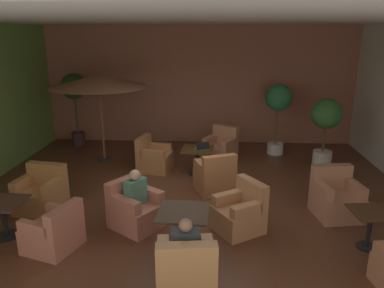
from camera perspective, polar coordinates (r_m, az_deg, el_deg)
name	(u,v)px	position (r m, az deg, el deg)	size (l,w,h in m)	color
ground_plane	(191,201)	(7.77, -0.19, -8.73)	(9.45, 8.85, 0.02)	#56301F
wall_back_brick	(199,86)	(11.50, 1.11, 8.90)	(9.45, 0.08, 3.53)	#A4634E
ceiling_slab	(191,18)	(7.02, -0.21, 18.60)	(9.45, 8.85, 0.06)	silver
cafe_table_front_left	(198,155)	(9.01, 0.85, -1.68)	(0.79, 0.79, 0.64)	black
armchair_front_left_north	(153,158)	(9.36, -5.91, -2.16)	(0.88, 0.85, 0.85)	#AE7143
armchair_front_left_east	(215,177)	(8.07, 3.51, -5.06)	(0.95, 0.95, 0.90)	#B47145
armchair_front_left_south	(221,149)	(9.98, 4.41, -0.76)	(1.00, 1.00, 0.93)	#B47552
cafe_table_front_right	(183,218)	(5.99, -1.35, -11.24)	(0.83, 0.83, 0.64)	black
armchair_front_right_north	(135,210)	(6.77, -8.69, -9.85)	(1.07, 1.05, 0.84)	#B56955
armchair_front_right_east	(186,272)	(5.13, -0.93, -18.93)	(0.83, 0.86, 0.90)	#B17845
armchair_front_right_south	(240,213)	(6.62, 7.34, -10.42)	(1.00, 0.99, 0.88)	#B2774F
cafe_table_mid_center	(370,220)	(6.63, 25.57, -10.45)	(0.66, 0.66, 0.64)	black
armchair_mid_center_east	(336,199)	(7.57, 21.09, -7.78)	(0.88, 0.91, 0.91)	#B27556
cafe_table_rear_right	(4,211)	(7.05, -26.80, -9.08)	(0.69, 0.69, 0.64)	black
armchair_rear_right_north	(54,232)	(6.45, -20.32, -12.50)	(0.92, 0.93, 0.78)	#B36A53
armchair_rear_right_east	(41,194)	(7.84, -21.98, -7.11)	(0.92, 0.88, 0.87)	#B57944
patio_umbrella_tall_red	(99,81)	(9.89, -13.99, 9.25)	(2.50, 2.50, 2.29)	#2D2D2D
potted_tree_left_corner	(326,122)	(9.93, 19.73, 3.19)	(0.76, 0.76, 1.76)	silver
potted_tree_mid_left	(278,105)	(10.59, 13.00, 5.86)	(0.74, 0.74, 1.98)	silver
potted_tree_mid_right	(74,94)	(11.56, -17.50, 7.34)	(0.74, 0.74, 2.18)	#3D2C2E
patron_blue_shirt	(186,244)	(4.95, -0.97, -14.99)	(0.39, 0.26, 0.62)	#373E43
patron_by_window	(136,189)	(6.58, -8.61, -6.83)	(0.38, 0.42, 0.64)	#49765F
iced_drink_cup	(201,145)	(9.07, 1.43, -0.16)	(0.08, 0.08, 0.11)	white
open_laptop	(202,147)	(8.90, 1.56, -0.51)	(0.36, 0.31, 0.20)	#9EA0A5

